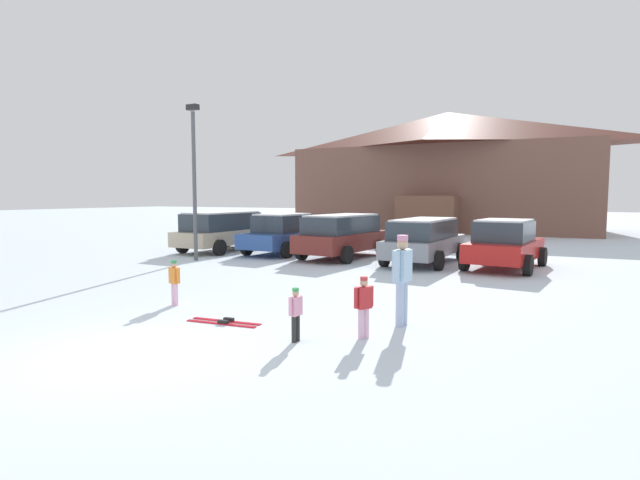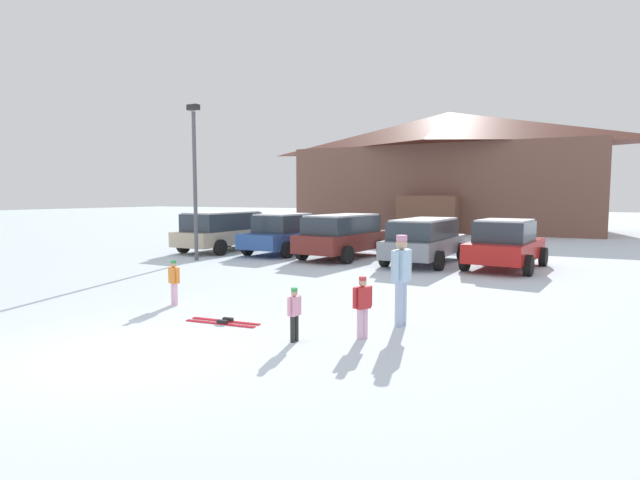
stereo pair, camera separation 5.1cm
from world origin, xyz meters
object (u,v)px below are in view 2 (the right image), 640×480
ski_lodge (448,170)px  parked_blue_hatchback (285,233)px  skier_adult_in_blue_parka (401,275)px  skier_child_in_orange_jacket (174,280)px  parked_maroon_van (343,235)px  skier_child_in_red_jacket (362,304)px  lamp_post (195,174)px  pair_of_skis (223,322)px  parked_grey_wagon (425,239)px  parked_beige_suv (224,230)px  skier_child_in_pink_snowsuit (294,311)px  parked_red_sedan (505,244)px

ski_lodge → parked_blue_hatchback: 18.76m
skier_adult_in_blue_parka → skier_child_in_orange_jacket: (-4.92, -0.63, -0.38)m
ski_lodge → parked_maroon_van: bearing=-88.7°
skier_child_in_red_jacket → lamp_post: lamp_post is taller
pair_of_skis → lamp_post: 10.07m
parked_grey_wagon → parked_blue_hatchback: bearing=176.6°
parked_grey_wagon → parked_maroon_van: bearing=179.2°
parked_maroon_van → parked_beige_suv: bearing=-179.0°
parked_beige_suv → skier_child_in_pink_snowsuit: 14.09m
parked_grey_wagon → lamp_post: 8.64m
parked_grey_wagon → skier_child_in_orange_jacket: parked_grey_wagon is taller
skier_child_in_pink_snowsuit → pair_of_skis: skier_child_in_pink_snowsuit is taller
pair_of_skis → skier_adult_in_blue_parka: bearing=24.3°
parked_blue_hatchback → lamp_post: 4.52m
parked_blue_hatchback → pair_of_skis: size_ratio=3.08×
parked_maroon_van → parked_grey_wagon: bearing=-0.8°
parked_beige_suv → skier_child_in_pink_snowsuit: (9.60, -10.31, -0.41)m
parked_blue_hatchback → parked_maroon_van: (2.79, -0.32, 0.07)m
ski_lodge → skier_child_in_pink_snowsuit: ski_lodge is taller
parked_grey_wagon → skier_child_in_pink_snowsuit: 10.39m
skier_adult_in_blue_parka → lamp_post: (-9.68, 5.49, 2.24)m
skier_child_in_red_jacket → ski_lodge: bearing=100.6°
parked_blue_hatchback → parked_grey_wagon: (5.99, -0.36, 0.03)m
parked_grey_wagon → parked_red_sedan: bearing=-1.3°
parked_beige_suv → parked_maroon_van: size_ratio=1.03×
parked_maroon_van → skier_adult_in_blue_parka: 10.04m
pair_of_skis → lamp_post: lamp_post is taller
parked_grey_wagon → skier_adult_in_blue_parka: (1.95, -8.57, 0.08)m
ski_lodge → parked_maroon_van: size_ratio=4.41×
parked_maroon_van → skier_child_in_pink_snowsuit: bearing=-69.3°
skier_child_in_orange_jacket → lamp_post: lamp_post is taller
parked_blue_hatchback → skier_child_in_red_jacket: (7.64, -10.05, -0.24)m
parked_blue_hatchback → pair_of_skis: (4.93, -10.29, -0.81)m
skier_child_in_pink_snowsuit → pair_of_skis: bearing=166.6°
skier_child_in_pink_snowsuit → parked_maroon_van: bearing=110.7°
parked_grey_wagon → lamp_post: (-7.73, -3.09, 2.32)m
skier_child_in_red_jacket → lamp_post: (-9.38, 6.60, 2.59)m
skier_child_in_red_jacket → skier_adult_in_blue_parka: (0.30, 1.12, 0.35)m
pair_of_skis → lamp_post: size_ratio=0.26×
parked_red_sedan → skier_child_in_orange_jacket: (-5.66, -9.14, -0.26)m
ski_lodge → skier_child_in_orange_jacket: (0.66, -27.87, -3.63)m
parked_grey_wagon → skier_adult_in_blue_parka: 8.79m
parked_beige_suv → parked_blue_hatchback: parked_beige_suv is taller
parked_blue_hatchback → parked_grey_wagon: bearing=-3.4°
parked_blue_hatchback → skier_child_in_orange_jacket: 10.03m
skier_child_in_pink_snowsuit → lamp_post: lamp_post is taller
pair_of_skis → skier_child_in_pink_snowsuit: bearing=-13.4°
parked_grey_wagon → parked_beige_suv: bearing=-179.6°
skier_child_in_orange_jacket → pair_of_skis: (1.92, -0.73, -0.54)m
parked_maroon_van → parked_red_sedan: parked_maroon_van is taller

